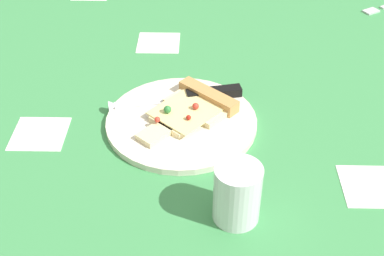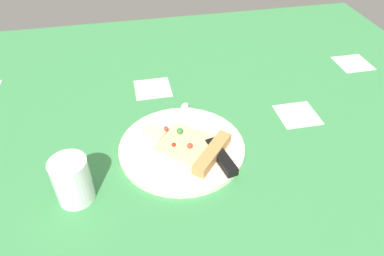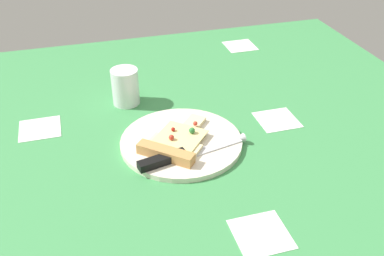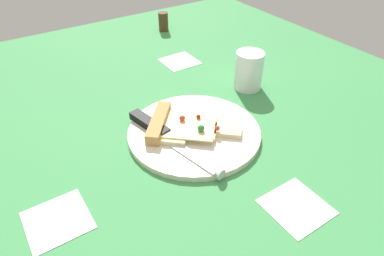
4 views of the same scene
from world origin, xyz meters
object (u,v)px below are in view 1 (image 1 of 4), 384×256
(plate, at_px, (181,122))
(pizza_slice, at_px, (192,109))
(drinking_glass, at_px, (237,193))
(knife, at_px, (189,95))

(plate, distance_m, pizza_slice, 0.03)
(pizza_slice, distance_m, drinking_glass, 0.24)
(pizza_slice, bearing_deg, drinking_glass, 147.67)
(plate, bearing_deg, knife, 79.53)
(pizza_slice, height_order, knife, pizza_slice)
(knife, bearing_deg, drinking_glass, -177.19)
(drinking_glass, bearing_deg, plate, 111.95)
(knife, distance_m, drinking_glass, 0.28)
(pizza_slice, bearing_deg, plate, 90.22)
(plate, relative_size, pizza_slice, 1.42)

